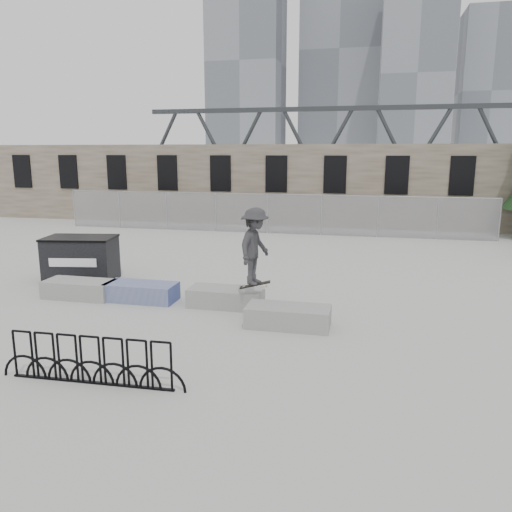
# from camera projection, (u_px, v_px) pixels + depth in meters

# --- Properties ---
(ground) EXTENTS (120.00, 120.00, 0.00)m
(ground) POSITION_uv_depth(u_px,v_px,m) (177.00, 304.00, 13.71)
(ground) COLOR #A7A7A2
(ground) RESTS_ON ground
(stone_wall) EXTENTS (36.00, 2.58, 4.50)m
(stone_wall) POSITION_uv_depth(u_px,v_px,m) (280.00, 184.00, 28.74)
(stone_wall) COLOR #675A4C
(stone_wall) RESTS_ON ground
(chainlink_fence) EXTENTS (22.06, 0.06, 2.02)m
(chainlink_fence) POSITION_uv_depth(u_px,v_px,m) (267.00, 213.00, 25.43)
(chainlink_fence) COLOR gray
(chainlink_fence) RESTS_ON ground
(planter_far_left) EXTENTS (2.00, 0.90, 0.50)m
(planter_far_left) POSITION_uv_depth(u_px,v_px,m) (80.00, 288.00, 14.32)
(planter_far_left) COLOR gray
(planter_far_left) RESTS_ON ground
(planter_center_left) EXTENTS (2.00, 0.90, 0.50)m
(planter_center_left) POSITION_uv_depth(u_px,v_px,m) (141.00, 291.00, 14.01)
(planter_center_left) COLOR #2F3F8E
(planter_center_left) RESTS_ON ground
(planter_center_right) EXTENTS (2.00, 0.90, 0.50)m
(planter_center_right) POSITION_uv_depth(u_px,v_px,m) (226.00, 296.00, 13.50)
(planter_center_right) COLOR gray
(planter_center_right) RESTS_ON ground
(planter_offset) EXTENTS (2.00, 0.90, 0.50)m
(planter_offset) POSITION_uv_depth(u_px,v_px,m) (288.00, 316.00, 11.93)
(planter_offset) COLOR gray
(planter_offset) RESTS_ON ground
(dumpster) EXTENTS (2.39, 1.69, 1.44)m
(dumpster) POSITION_uv_depth(u_px,v_px,m) (81.00, 259.00, 16.07)
(dumpster) COLOR black
(dumpster) RESTS_ON ground
(bike_rack) EXTENTS (3.59, 0.15, 0.90)m
(bike_rack) POSITION_uv_depth(u_px,v_px,m) (91.00, 361.00, 8.95)
(bike_rack) COLOR black
(bike_rack) RESTS_ON ground
(skyline_towers) EXTENTS (58.00, 28.00, 48.00)m
(skyline_towers) POSITION_uv_depth(u_px,v_px,m) (344.00, 66.00, 99.18)
(skyline_towers) COLOR slate
(skyline_towers) RESTS_ON ground
(truss_bridge) EXTENTS (70.00, 3.00, 9.80)m
(truss_bridge) POSITION_uv_depth(u_px,v_px,m) (411.00, 151.00, 63.19)
(truss_bridge) COLOR #2D3033
(truss_bridge) RESTS_ON ground
(skateboarder) EXTENTS (1.01, 1.40, 2.10)m
(skateboarder) POSITION_uv_depth(u_px,v_px,m) (255.00, 246.00, 12.62)
(skateboarder) COLOR #2E2D30
(skateboarder) RESTS_ON ground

